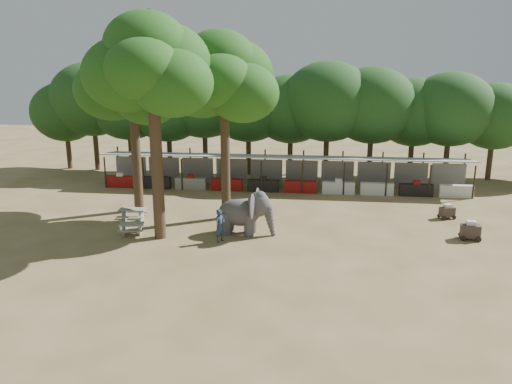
# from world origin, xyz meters

# --- Properties ---
(ground) EXTENTS (100.00, 100.00, 0.00)m
(ground) POSITION_xyz_m (0.00, 0.00, 0.00)
(ground) COLOR brown
(ground) RESTS_ON ground
(vendor_stalls) EXTENTS (28.00, 2.99, 2.80)m
(vendor_stalls) POSITION_xyz_m (-0.00, 13.84, 1.18)
(vendor_stalls) COLOR #A1A4A9
(vendor_stalls) RESTS_ON ground
(yard_tree_left) EXTENTS (7.10, 6.90, 11.02)m
(yard_tree_left) POSITION_xyz_m (-9.13, 7.19, 8.20)
(yard_tree_left) COLOR #332316
(yard_tree_left) RESTS_ON ground
(yard_tree_center) EXTENTS (7.10, 6.90, 12.04)m
(yard_tree_center) POSITION_xyz_m (-6.13, 2.19, 9.21)
(yard_tree_center) COLOR #332316
(yard_tree_center) RESTS_ON ground
(yard_tree_back) EXTENTS (7.10, 6.90, 11.36)m
(yard_tree_back) POSITION_xyz_m (-3.13, 6.19, 8.54)
(yard_tree_back) COLOR #332316
(yard_tree_back) RESTS_ON ground
(backdrop_trees) EXTENTS (46.46, 5.95, 8.33)m
(backdrop_trees) POSITION_xyz_m (0.00, 19.00, 5.51)
(backdrop_trees) COLOR #332316
(backdrop_trees) RESTS_ON ground
(elephant) EXTENTS (3.37, 2.56, 2.55)m
(elephant) POSITION_xyz_m (-1.36, 3.19, 1.28)
(elephant) COLOR #3F3D3D
(elephant) RESTS_ON ground
(handler) EXTENTS (0.71, 0.78, 1.81)m
(handler) POSITION_xyz_m (-2.57, 1.76, 0.90)
(handler) COLOR #26384C
(handler) RESTS_ON ground
(picnic_table_near) EXTENTS (1.56, 1.45, 0.67)m
(picnic_table_near) POSITION_xyz_m (-7.73, 2.24, 0.44)
(picnic_table_near) COLOR gray
(picnic_table_near) RESTS_ON ground
(picnic_table_far) EXTENTS (1.67, 1.51, 0.80)m
(picnic_table_far) POSITION_xyz_m (-8.55, 4.63, 0.53)
(picnic_table_far) COLOR gray
(picnic_table_far) RESTS_ON ground
(cart_front) EXTENTS (1.16, 0.82, 1.07)m
(cart_front) POSITION_xyz_m (11.00, 3.72, 0.53)
(cart_front) COLOR #342A24
(cart_front) RESTS_ON ground
(cart_back) EXTENTS (1.10, 0.90, 0.93)m
(cart_back) POSITION_xyz_m (10.69, 7.53, 0.46)
(cart_back) COLOR #342A24
(cart_back) RESTS_ON ground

